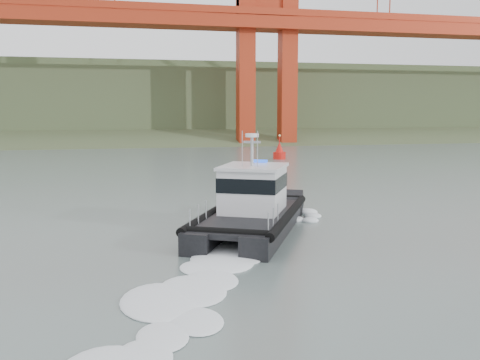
% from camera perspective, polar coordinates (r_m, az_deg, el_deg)
% --- Properties ---
extents(ground, '(400.00, 400.00, 0.00)m').
position_cam_1_polar(ground, '(22.97, 0.49, -8.73)').
color(ground, slate).
rests_on(ground, ground).
extents(headlands, '(500.00, 105.36, 27.12)m').
position_cam_1_polar(headlands, '(147.05, -10.97, 7.54)').
color(headlands, '#354728').
rests_on(headlands, ground).
extents(patrol_boat, '(8.61, 11.71, 5.38)m').
position_cam_1_polar(patrol_boat, '(28.37, 1.26, -2.82)').
color(patrol_boat, black).
rests_on(patrol_boat, ground).
extents(nav_buoy, '(1.65, 1.65, 3.45)m').
position_cam_1_polar(nav_buoy, '(71.07, 4.23, 2.97)').
color(nav_buoy, red).
rests_on(nav_buoy, ground).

